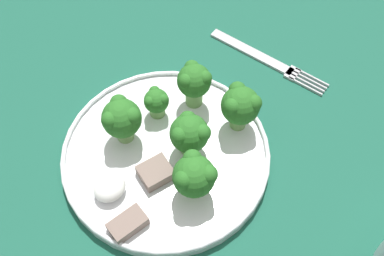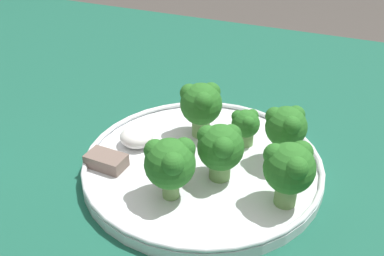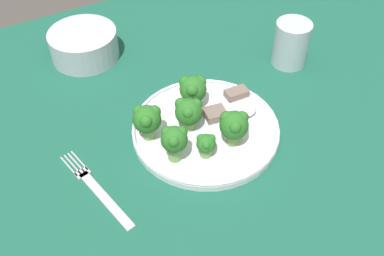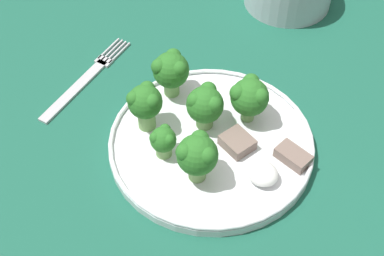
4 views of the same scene
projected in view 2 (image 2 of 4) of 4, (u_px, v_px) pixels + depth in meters
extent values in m
cube|color=#195642|center=(197.00, 191.00, 0.50)|extent=(1.38, 1.01, 0.03)
cylinder|color=brown|center=(46.00, 139.00, 1.25)|extent=(0.06, 0.06, 0.70)
cylinder|color=white|center=(204.00, 168.00, 0.50)|extent=(0.26, 0.26, 0.01)
torus|color=white|center=(204.00, 161.00, 0.49)|extent=(0.26, 0.26, 0.01)
cylinder|color=#709E56|center=(283.00, 151.00, 0.49)|extent=(0.02, 0.02, 0.03)
sphere|color=#286B23|center=(286.00, 127.00, 0.47)|extent=(0.04, 0.04, 0.04)
sphere|color=#286B23|center=(275.00, 116.00, 0.47)|extent=(0.02, 0.02, 0.02)
sphere|color=#286B23|center=(291.00, 126.00, 0.46)|extent=(0.02, 0.02, 0.02)
sphere|color=#286B23|center=(296.00, 115.00, 0.47)|extent=(0.02, 0.02, 0.02)
cylinder|color=#709E56|center=(219.00, 170.00, 0.47)|extent=(0.02, 0.02, 0.02)
sphere|color=#286B23|center=(220.00, 148.00, 0.45)|extent=(0.05, 0.05, 0.05)
sphere|color=#286B23|center=(207.00, 136.00, 0.45)|extent=(0.02, 0.02, 0.02)
sphere|color=#286B23|center=(223.00, 148.00, 0.43)|extent=(0.02, 0.02, 0.02)
sphere|color=#286B23|center=(231.00, 135.00, 0.45)|extent=(0.02, 0.02, 0.02)
cylinder|color=#709E56|center=(286.00, 193.00, 0.43)|extent=(0.02, 0.02, 0.03)
sphere|color=#286B23|center=(289.00, 168.00, 0.42)|extent=(0.05, 0.05, 0.05)
sphere|color=#286B23|center=(275.00, 155.00, 0.42)|extent=(0.02, 0.02, 0.02)
sphere|color=#286B23|center=(296.00, 168.00, 0.40)|extent=(0.02, 0.02, 0.02)
sphere|color=#286B23|center=(301.00, 153.00, 0.42)|extent=(0.02, 0.02, 0.02)
cylinder|color=#709E56|center=(171.00, 187.00, 0.44)|extent=(0.02, 0.02, 0.02)
sphere|color=#286B23|center=(170.00, 164.00, 0.43)|extent=(0.05, 0.05, 0.05)
sphere|color=#286B23|center=(155.00, 151.00, 0.43)|extent=(0.02, 0.02, 0.02)
sphere|color=#286B23|center=(171.00, 164.00, 0.41)|extent=(0.02, 0.02, 0.02)
sphere|color=#286B23|center=(182.00, 148.00, 0.43)|extent=(0.02, 0.02, 0.02)
cylinder|color=#709E56|center=(245.00, 138.00, 0.52)|extent=(0.02, 0.02, 0.02)
sphere|color=#286B23|center=(246.00, 124.00, 0.51)|extent=(0.03, 0.03, 0.03)
sphere|color=#286B23|center=(238.00, 116.00, 0.51)|extent=(0.01, 0.01, 0.01)
sphere|color=#286B23|center=(248.00, 123.00, 0.50)|extent=(0.01, 0.01, 0.01)
sphere|color=#286B23|center=(252.00, 115.00, 0.51)|extent=(0.01, 0.01, 0.01)
cylinder|color=#709E56|center=(201.00, 126.00, 0.54)|extent=(0.02, 0.02, 0.03)
sphere|color=#286B23|center=(201.00, 104.00, 0.52)|extent=(0.05, 0.05, 0.05)
sphere|color=#286B23|center=(189.00, 93.00, 0.52)|extent=(0.02, 0.02, 0.02)
sphere|color=#286B23|center=(203.00, 102.00, 0.50)|extent=(0.02, 0.02, 0.02)
sphere|color=#286B23|center=(211.00, 92.00, 0.52)|extent=(0.02, 0.02, 0.02)
cube|color=#756056|center=(172.00, 160.00, 0.49)|extent=(0.04, 0.04, 0.02)
cube|color=#756056|center=(106.00, 161.00, 0.49)|extent=(0.04, 0.03, 0.01)
ellipsoid|color=white|center=(136.00, 137.00, 0.52)|extent=(0.04, 0.04, 0.02)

